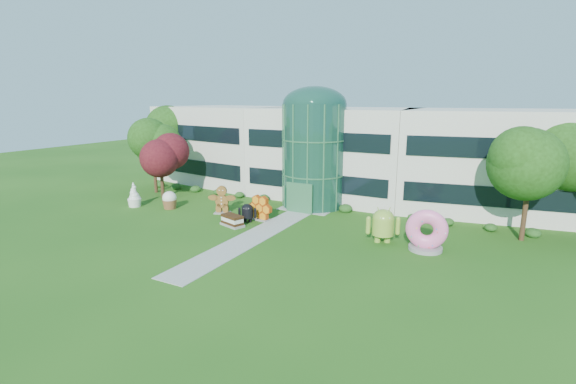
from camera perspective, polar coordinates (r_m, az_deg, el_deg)
The scene contains 14 objects.
ground at distance 31.14m, azimuth -5.91°, elevation -6.76°, with size 140.00×140.00×0.00m, color #215114.
building at distance 45.72m, azimuth 6.71°, elevation 5.50°, with size 46.00×15.00×9.30m, color beige, non-canonical shape.
atrium at distance 40.21m, azimuth 3.55°, elevation 4.93°, with size 6.00×6.00×9.80m, color #194738.
walkway at distance 32.71m, azimuth -3.95°, elevation -5.71°, with size 2.40×20.00×0.04m, color #9E9E93.
tree_red at distance 45.72m, azimuth -16.94°, elevation 2.94°, with size 4.00×4.00×6.00m, color #3F0C14, non-canonical shape.
trees_backdrop at distance 41.22m, azimuth 4.12°, elevation 4.13°, with size 52.00×8.00×8.40m, color #1D3F0F, non-canonical shape.
android_green at distance 31.18m, azimuth 12.88°, elevation -4.17°, with size 2.58×1.72×2.92m, color #89B038, non-canonical shape.
android_black at distance 35.61m, azimuth -5.58°, elevation -2.66°, with size 1.65×1.10×1.87m, color black, non-canonical shape.
donut at distance 30.40m, azimuth 18.44°, elevation -4.89°, with size 2.87×1.38×2.99m, color pink, non-canonical shape.
gingerbread at distance 38.49m, azimuth -9.02°, elevation -1.02°, with size 2.82×1.08×2.60m, color brown, non-canonical shape.
ice_cream_sandwich at distance 34.81m, azimuth -7.63°, elevation -3.87°, with size 2.12×1.06×0.94m, color #311A0B, non-canonical shape.
honeycomb at distance 36.08m, azimuth -3.80°, elevation -2.33°, with size 2.52×0.90×1.98m, color orange, non-canonical shape.
froyo at distance 43.11m, azimuth -20.31°, elevation -0.33°, with size 1.39×1.39×2.39m, color white, non-canonical shape.
cupcake at distance 41.31m, azimuth -15.89°, elevation -1.05°, with size 1.42×1.42×1.71m, color white, non-canonical shape.
Camera 1 is at (16.60, -24.22, 10.38)m, focal length 26.00 mm.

